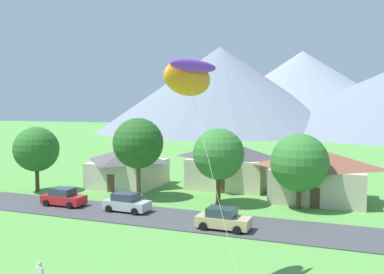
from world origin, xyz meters
name	(u,v)px	position (x,y,z in m)	size (l,w,h in m)	color
road_strip	(237,225)	(0.00, 25.73, 0.04)	(160.00, 6.15, 0.08)	#424247
mountain_far_east_ridge	(225,91)	(-38.85, 154.80, 15.59)	(98.80, 98.80, 31.18)	gray
mountain_far_west_ridge	(220,89)	(-37.84, 145.45, 16.05)	(93.70, 93.70, 32.09)	slate
mountain_central_ridge	(302,90)	(-10.38, 173.89, 16.37)	(99.75, 99.75, 32.74)	gray
house_leftmost	(318,174)	(5.47, 37.44, 2.74)	(9.79, 7.75, 5.29)	beige
house_left_center	(128,166)	(-16.56, 37.28, 2.44)	(8.03, 8.57, 4.72)	beige
house_rightmost	(228,164)	(-4.85, 40.30, 2.84)	(9.50, 6.63, 5.49)	beige
tree_near_left	(299,163)	(4.04, 33.25, 4.37)	(5.45, 5.45, 7.11)	#4C3823
tree_left_of_center	(138,143)	(-12.28, 31.91, 5.77)	(5.31, 5.31, 8.45)	brown
tree_right_of_center	(36,149)	(-24.61, 30.76, 4.80)	(5.05, 5.05, 7.34)	#4C3823
tree_near_right	(219,154)	(-3.56, 32.16, 4.97)	(5.05, 5.05, 7.52)	#4C3823
parked_car_silver_west_end	(127,203)	(-10.51, 26.30, 0.87)	(4.26, 2.20, 1.68)	#B7BCC1
parked_car_tan_mid_east	(223,219)	(-0.73, 24.22, 0.87)	(4.24, 2.15, 1.68)	tan
parked_car_red_east_end	(63,197)	(-17.34, 26.08, 0.87)	(4.20, 2.09, 1.68)	red
kite_flyer_with_kite	(189,79)	(0.12, 14.73, 11.12)	(5.54, 5.44, 12.30)	navy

